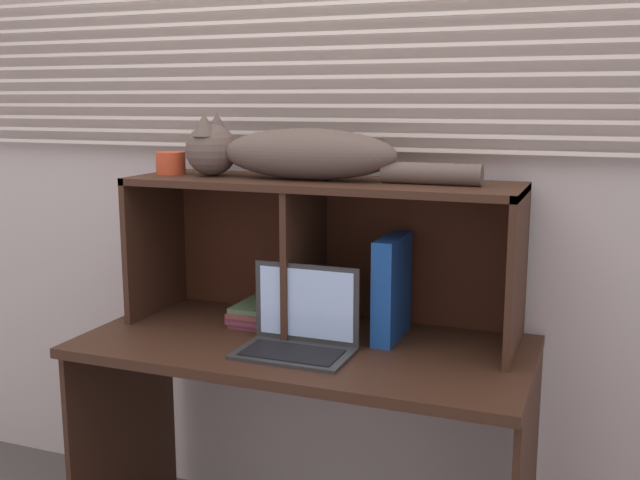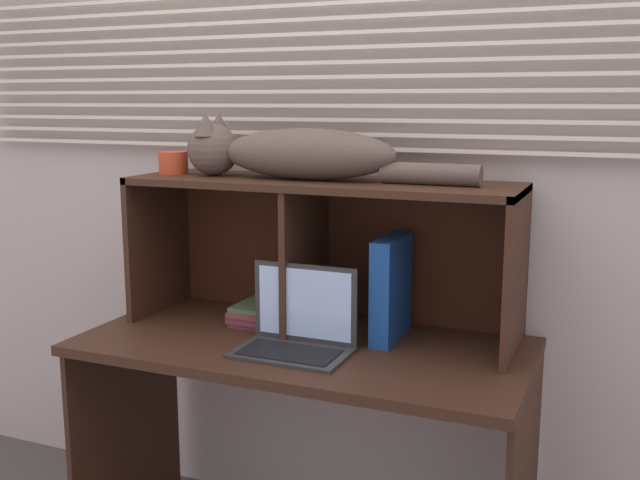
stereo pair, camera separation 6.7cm
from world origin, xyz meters
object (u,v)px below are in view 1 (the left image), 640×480
laptop (299,332)px  book_stack (261,313)px  cat (290,153)px  small_basket (171,163)px  binder_upright (392,288)px

laptop → book_stack: laptop is taller
cat → book_stack: bearing=-179.7°
cat → small_basket: bearing=180.0°
cat → laptop: bearing=-61.2°
cat → small_basket: size_ratio=9.84×
laptop → small_basket: (-0.54, 0.21, 0.45)m
binder_upright → small_basket: size_ratio=3.27×
laptop → small_basket: 0.73m
laptop → book_stack: (-0.22, 0.21, -0.02)m
book_stack → small_basket: bearing=179.9°
book_stack → cat: bearing=0.3°
small_basket → binder_upright: bearing=0.0°
cat → binder_upright: 0.51m
binder_upright → small_basket: 0.82m
cat → small_basket: (-0.42, 0.00, -0.04)m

